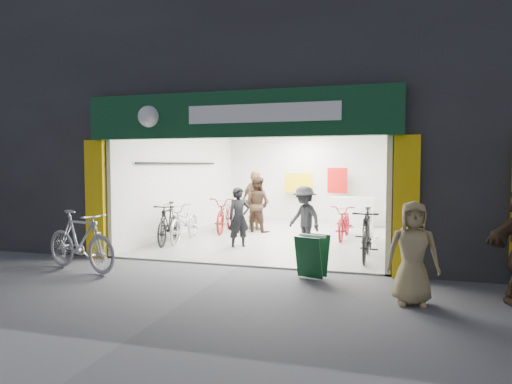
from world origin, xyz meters
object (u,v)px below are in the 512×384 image
at_px(bike_left_front, 185,222).
at_px(pedestrian_near, 413,253).
at_px(parked_bike, 81,241).
at_px(bike_right_front, 366,234).
at_px(sandwich_board, 312,255).

height_order(bike_left_front, pedestrian_near, pedestrian_near).
bearing_deg(bike_left_front, parked_bike, -104.66).
xyz_separation_m(bike_left_front, bike_right_front, (4.77, -1.07, 0.03)).
height_order(bike_left_front, sandwich_board, bike_left_front).
xyz_separation_m(bike_left_front, parked_bike, (-0.53, -3.60, 0.05)).
height_order(bike_left_front, parked_bike, parked_bike).
relative_size(bike_left_front, sandwich_board, 2.67).
bearing_deg(pedestrian_near, bike_right_front, 100.54).
bearing_deg(bike_left_front, bike_right_front, -18.93).
height_order(bike_right_front, parked_bike, parked_bike).
bearing_deg(bike_right_front, sandwich_board, -114.24).
height_order(bike_left_front, bike_right_front, bike_right_front).
bearing_deg(sandwich_board, bike_left_front, 160.09).
relative_size(bike_left_front, parked_bike, 1.05).
bearing_deg(bike_right_front, bike_left_front, 168.50).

